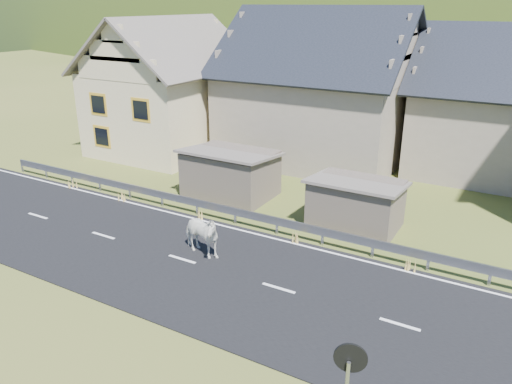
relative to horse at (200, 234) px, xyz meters
The scene contains 12 objects.
ground 1.15m from the horse, 123.13° to the right, with size 160.00×160.00×0.00m, color #374B18.
road 1.14m from the horse, 123.13° to the right, with size 60.00×7.00×0.04m, color black.
lane_markings 1.12m from the horse, 123.13° to the right, with size 60.00×6.60×0.01m, color silver.
guardrail 3.11m from the horse, 97.49° to the left, with size 28.10×0.09×0.75m.
shed_left 6.36m from the horse, 112.22° to the left, with size 4.30×3.30×2.40m, color #685A4D.
shed_right 6.77m from the horse, 52.72° to the left, with size 3.80×2.90×2.20m, color #685A4D.
house_cream 15.81m from the horse, 132.44° to the left, with size 7.80×9.80×8.30m.
house_stone_a 14.93m from the horse, 95.57° to the left, with size 10.80×9.80×8.90m.
house_stone_b 18.80m from the horse, 62.31° to the left, with size 9.80×8.80×8.10m.
conifer_patch 122.72m from the horse, 116.86° to the left, with size 76.00×50.00×28.00m, color black.
horse is the anchor object (origin of this frame).
traffic_mirror 9.32m from the horse, 34.88° to the right, with size 0.68×0.27×2.51m.
Camera 1 is at (10.43, -12.75, 8.89)m, focal length 35.00 mm.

